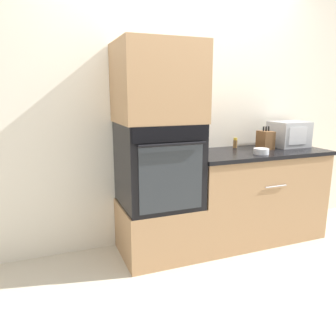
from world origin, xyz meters
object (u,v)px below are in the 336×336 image
object	(u,v)px
wall_oven	(158,165)
microwave	(289,134)
bowl	(261,151)
condiment_jar_near	(235,143)
knife_block	(265,140)
condiment_jar_mid	(205,146)

from	to	relation	value
wall_oven	microwave	size ratio (longest dim) A/B	2.08
bowl	condiment_jar_near	size ratio (longest dim) A/B	1.35
knife_block	bowl	xyz separation A→B (m)	(-0.21, -0.22, -0.06)
condiment_jar_near	wall_oven	bearing A→B (deg)	-166.51
microwave	bowl	size ratio (longest dim) A/B	2.51
wall_oven	knife_block	world-z (taller)	wall_oven
knife_block	condiment_jar_mid	distance (m)	0.62
wall_oven	bowl	size ratio (longest dim) A/B	5.22
condiment_jar_mid	wall_oven	bearing A→B (deg)	-165.44
wall_oven	microwave	world-z (taller)	wall_oven
bowl	condiment_jar_near	bearing A→B (deg)	93.89
bowl	knife_block	bearing A→B (deg)	46.46
knife_block	bowl	size ratio (longest dim) A/B	1.62
knife_block	wall_oven	bearing A→B (deg)	-177.39
wall_oven	condiment_jar_mid	xyz separation A→B (m)	(0.51, 0.13, 0.11)
condiment_jar_near	condiment_jar_mid	world-z (taller)	same
microwave	condiment_jar_near	world-z (taller)	microwave
wall_oven	condiment_jar_mid	size ratio (longest dim) A/B	7.01
knife_block	condiment_jar_near	distance (m)	0.29
microwave	bowl	world-z (taller)	microwave
bowl	condiment_jar_mid	bearing A→B (deg)	143.42
microwave	condiment_jar_mid	xyz separation A→B (m)	(-0.94, 0.03, -0.08)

